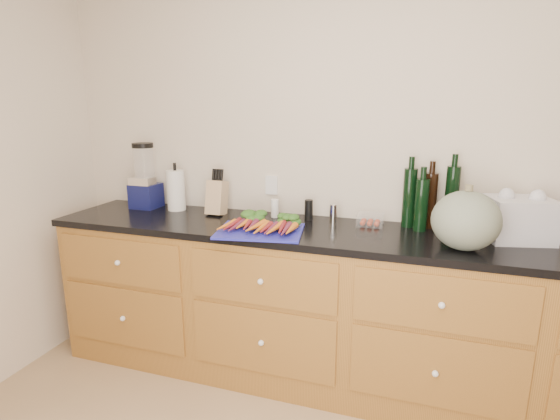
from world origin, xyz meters
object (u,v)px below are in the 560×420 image
(knife_block, at_px, (217,198))
(paper_towel, at_px, (176,190))
(cutting_board, at_px, (260,231))
(tomato_box, at_px, (370,220))
(carrots, at_px, (262,225))
(blender_appliance, at_px, (145,180))
(squash, at_px, (466,221))

(knife_block, bearing_deg, paper_towel, 176.29)
(cutting_board, xyz_separation_m, tomato_box, (0.56, 0.33, 0.03))
(carrots, xyz_separation_m, tomato_box, (0.56, 0.30, 0.00))
(blender_appliance, bearing_deg, carrots, -16.69)
(paper_towel, height_order, knife_block, paper_towel)
(knife_block, distance_m, tomato_box, 0.97)
(blender_appliance, relative_size, tomato_box, 2.93)
(paper_towel, bearing_deg, cutting_board, -24.09)
(tomato_box, bearing_deg, carrots, -152.08)
(cutting_board, xyz_separation_m, blender_appliance, (-0.95, 0.32, 0.19))
(knife_block, bearing_deg, blender_appliance, 178.14)
(blender_appliance, distance_m, knife_block, 0.55)
(carrots, xyz_separation_m, paper_towel, (-0.72, 0.29, 0.10))
(cutting_board, height_order, paper_towel, paper_towel)
(cutting_board, relative_size, squash, 1.44)
(squash, distance_m, tomato_box, 0.58)
(cutting_board, bearing_deg, tomato_box, 30.46)
(cutting_board, bearing_deg, blender_appliance, 161.52)
(blender_appliance, relative_size, paper_towel, 1.64)
(carrots, relative_size, knife_block, 1.95)
(squash, height_order, paper_towel, squash)
(knife_block, bearing_deg, squash, -10.27)
(carrots, distance_m, tomato_box, 0.64)
(cutting_board, distance_m, tomato_box, 0.65)
(cutting_board, height_order, tomato_box, tomato_box)
(tomato_box, bearing_deg, knife_block, -178.23)
(blender_appliance, xyz_separation_m, knife_block, (0.54, -0.02, -0.08))
(squash, relative_size, knife_block, 1.49)
(squash, height_order, blender_appliance, blender_appliance)
(carrots, bearing_deg, squash, 0.24)
(squash, distance_m, blender_appliance, 2.01)
(paper_towel, height_order, tomato_box, paper_towel)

